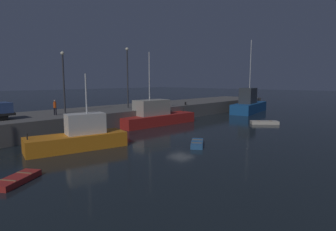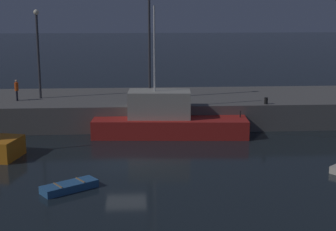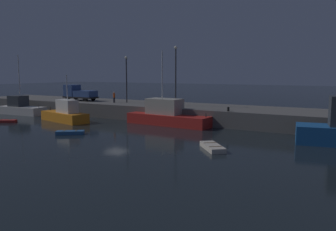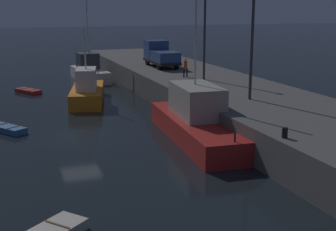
{
  "view_description": "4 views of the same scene",
  "coord_description": "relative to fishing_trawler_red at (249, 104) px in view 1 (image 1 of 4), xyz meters",
  "views": [
    {
      "loc": [
        -22.5,
        -19.0,
        5.89
      ],
      "look_at": [
        0.85,
        2.71,
        1.82
      ],
      "focal_mm": 29.17,
      "sensor_mm": 36.0,
      "label": 1
    },
    {
      "loc": [
        0.67,
        -30.01,
        9.49
      ],
      "look_at": [
        3.0,
        5.88,
        1.76
      ],
      "focal_mm": 54.26,
      "sensor_mm": 36.0,
      "label": 2
    },
    {
      "loc": [
        24.36,
        -30.92,
        6.73
      ],
      "look_at": [
        4.69,
        4.11,
        1.63
      ],
      "focal_mm": 36.08,
      "sensor_mm": 36.0,
      "label": 3
    },
    {
      "loc": [
        29.06,
        -4.42,
        8.31
      ],
      "look_at": [
        3.89,
        4.7,
        1.91
      ],
      "focal_mm": 49.36,
      "sensor_mm": 36.0,
      "label": 4
    }
  ],
  "objects": [
    {
      "name": "fishing_boat_white",
      "position": [
        -35.71,
        -2.0,
        -0.47
      ],
      "size": [
        8.68,
        4.49,
        6.49
      ],
      "color": "orange",
      "rests_on": "ground"
    },
    {
      "name": "pier_quay",
      "position": [
        -24.96,
        7.87,
        -0.47
      ],
      "size": [
        74.4,
        9.4,
        2.07
      ],
      "color": "#5B5956",
      "rests_on": "ground"
    },
    {
      "name": "fishing_trawler_red",
      "position": [
        0.0,
        0.0,
        0.0
      ],
      "size": [
        12.29,
        5.27,
        13.26
      ],
      "color": "#195193",
      "rests_on": "ground"
    },
    {
      "name": "fishing_boat_blue",
      "position": [
        -21.95,
        2.67,
        -0.33
      ],
      "size": [
        11.68,
        4.37,
        9.57
      ],
      "color": "red",
      "rests_on": "ground"
    },
    {
      "name": "dinghy_red_small",
      "position": [
        -11.46,
        -8.02,
        -1.29
      ],
      "size": [
        3.33,
        3.62,
        0.46
      ],
      "color": "beige",
      "rests_on": "ground"
    },
    {
      "name": "dockworker",
      "position": [
        -33.83,
        6.51,
        1.53
      ],
      "size": [
        0.35,
        0.45,
        1.69
      ],
      "color": "black",
      "rests_on": "pier_quay"
    },
    {
      "name": "ground_plane",
      "position": [
        -24.96,
        -4.46,
        -1.5
      ],
      "size": [
        320.0,
        320.0,
        0.0
      ],
      "primitive_type": "plane",
      "color": "black"
    },
    {
      "name": "bollard_central",
      "position": [
        -21.32,
        3.82,
        0.87
      ],
      "size": [
        0.28,
        0.28,
        0.62
      ],
      "primitive_type": "cylinder",
      "color": "black",
      "rests_on": "pier_quay"
    },
    {
      "name": "dinghy_orange_near",
      "position": [
        -42.28,
        -6.62,
        -1.32
      ],
      "size": [
        3.08,
        2.49,
        0.39
      ],
      "color": "#B22823",
      "rests_on": "ground"
    },
    {
      "name": "lamp_post_west",
      "position": [
        -32.15,
        7.55,
        4.83
      ],
      "size": [
        0.44,
        0.44,
        7.21
      ],
      "color": "#38383D",
      "rests_on": "pier_quay"
    },
    {
      "name": "bollard_west",
      "position": [
        -14.16,
        3.73,
        0.83
      ],
      "size": [
        0.28,
        0.28,
        0.52
      ],
      "primitive_type": "cylinder",
      "color": "black",
      "rests_on": "pier_quay"
    },
    {
      "name": "lamp_post_east",
      "position": [
        -23.11,
        6.92,
        5.44
      ],
      "size": [
        0.44,
        0.44,
        8.39
      ],
      "color": "#38383D",
      "rests_on": "pier_quay"
    },
    {
      "name": "rowboat_white_mid",
      "position": [
        -27.84,
        -8.85,
        -1.3
      ],
      "size": [
        3.04,
        2.55,
        0.44
      ],
      "color": "#2D6099",
      "rests_on": "ground"
    }
  ]
}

